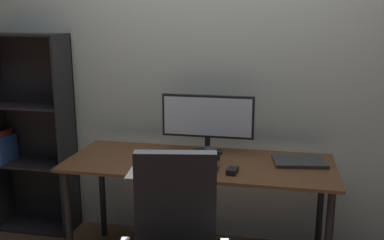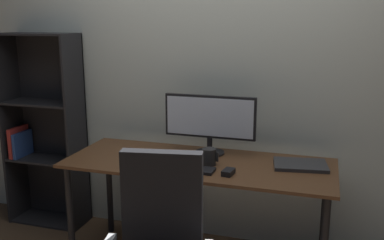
{
  "view_description": "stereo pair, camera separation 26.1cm",
  "coord_description": "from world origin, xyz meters",
  "px_view_note": "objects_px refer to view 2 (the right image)",
  "views": [
    {
      "loc": [
        0.49,
        -2.59,
        1.63
      ],
      "look_at": [
        -0.05,
        0.02,
        1.01
      ],
      "focal_mm": 40.64,
      "sensor_mm": 36.0,
      "label": 1
    },
    {
      "loc": [
        0.74,
        -2.53,
        1.63
      ],
      "look_at": [
        -0.05,
        0.02,
        1.01
      ],
      "focal_mm": 40.64,
      "sensor_mm": 36.0,
      "label": 2
    }
  ],
  "objects_px": {
    "mouse": "(228,172)",
    "desk": "(199,174)",
    "coffee_mug": "(209,157)",
    "keyboard": "(191,169)",
    "monitor": "(210,120)",
    "laptop": "(300,165)",
    "bookshelf": "(45,131)"
  },
  "relations": [
    {
      "from": "mouse",
      "to": "desk",
      "type": "bearing_deg",
      "value": 151.06
    },
    {
      "from": "desk",
      "to": "coffee_mug",
      "type": "relative_size",
      "value": 16.17
    },
    {
      "from": "desk",
      "to": "keyboard",
      "type": "bearing_deg",
      "value": -89.74
    },
    {
      "from": "desk",
      "to": "monitor",
      "type": "bearing_deg",
      "value": 83.28
    },
    {
      "from": "keyboard",
      "to": "laptop",
      "type": "distance_m",
      "value": 0.68
    },
    {
      "from": "coffee_mug",
      "to": "bookshelf",
      "type": "height_order",
      "value": "bookshelf"
    },
    {
      "from": "desk",
      "to": "monitor",
      "type": "xyz_separation_m",
      "value": [
        0.02,
        0.19,
        0.32
      ]
    },
    {
      "from": "keyboard",
      "to": "bookshelf",
      "type": "xyz_separation_m",
      "value": [
        -1.37,
        0.5,
        0.0
      ]
    },
    {
      "from": "mouse",
      "to": "laptop",
      "type": "xyz_separation_m",
      "value": [
        0.39,
        0.27,
        -0.01
      ]
    },
    {
      "from": "desk",
      "to": "coffee_mug",
      "type": "bearing_deg",
      "value": -26.21
    },
    {
      "from": "bookshelf",
      "to": "desk",
      "type": "bearing_deg",
      "value": -13.38
    },
    {
      "from": "desk",
      "to": "laptop",
      "type": "xyz_separation_m",
      "value": [
        0.63,
        0.1,
        0.09
      ]
    },
    {
      "from": "monitor",
      "to": "laptop",
      "type": "xyz_separation_m",
      "value": [
        0.6,
        -0.09,
        -0.22
      ]
    },
    {
      "from": "coffee_mug",
      "to": "laptop",
      "type": "height_order",
      "value": "coffee_mug"
    },
    {
      "from": "keyboard",
      "to": "coffee_mug",
      "type": "xyz_separation_m",
      "value": [
        0.08,
        0.13,
        0.04
      ]
    },
    {
      "from": "mouse",
      "to": "coffee_mug",
      "type": "bearing_deg",
      "value": 146.3
    },
    {
      "from": "monitor",
      "to": "coffee_mug",
      "type": "height_order",
      "value": "monitor"
    },
    {
      "from": "mouse",
      "to": "coffee_mug",
      "type": "relative_size",
      "value": 0.91
    },
    {
      "from": "desk",
      "to": "keyboard",
      "type": "distance_m",
      "value": 0.19
    },
    {
      "from": "keyboard",
      "to": "coffee_mug",
      "type": "relative_size",
      "value": 2.76
    },
    {
      "from": "laptop",
      "to": "desk",
      "type": "bearing_deg",
      "value": -179.87
    },
    {
      "from": "bookshelf",
      "to": "mouse",
      "type": "bearing_deg",
      "value": -17.37
    },
    {
      "from": "coffee_mug",
      "to": "bookshelf",
      "type": "xyz_separation_m",
      "value": [
        -1.45,
        0.37,
        -0.04
      ]
    },
    {
      "from": "keyboard",
      "to": "laptop",
      "type": "height_order",
      "value": "laptop"
    },
    {
      "from": "desk",
      "to": "bookshelf",
      "type": "distance_m",
      "value": 1.42
    },
    {
      "from": "coffee_mug",
      "to": "keyboard",
      "type": "bearing_deg",
      "value": -121.27
    },
    {
      "from": "monitor",
      "to": "keyboard",
      "type": "relative_size",
      "value": 2.13
    },
    {
      "from": "laptop",
      "to": "mouse",
      "type": "bearing_deg",
      "value": -153.97
    },
    {
      "from": "mouse",
      "to": "bookshelf",
      "type": "relative_size",
      "value": 0.06
    },
    {
      "from": "monitor",
      "to": "keyboard",
      "type": "xyz_separation_m",
      "value": [
        -0.02,
        -0.36,
        -0.22
      ]
    },
    {
      "from": "monitor",
      "to": "bookshelf",
      "type": "relative_size",
      "value": 0.41
    },
    {
      "from": "monitor",
      "to": "laptop",
      "type": "bearing_deg",
      "value": -8.64
    }
  ]
}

